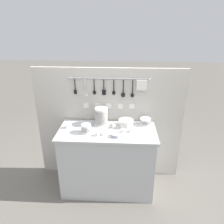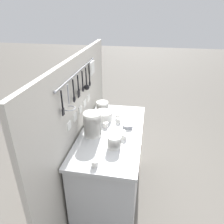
{
  "view_description": "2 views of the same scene",
  "coord_description": "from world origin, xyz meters",
  "px_view_note": "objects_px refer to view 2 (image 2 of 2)",
  "views": [
    {
      "loc": [
        0.2,
        -2.43,
        2.19
      ],
      "look_at": [
        0.06,
        -0.0,
        1.15
      ],
      "focal_mm": 35.0,
      "sensor_mm": 36.0,
      "label": 1
    },
    {
      "loc": [
        -1.82,
        -0.33,
        2.03
      ],
      "look_at": [
        -0.0,
        -0.01,
        1.11
      ],
      "focal_mm": 35.0,
      "sensor_mm": 36.0,
      "label": 2
    }
  ],
  "objects_px": {
    "bowl_stack_nested_right": "(93,124)",
    "cup_front_right": "(106,125)",
    "bowl_stack_short_front": "(102,105)",
    "cup_edge_far": "(95,163)",
    "cup_by_caddy": "(124,137)",
    "plate_stack": "(103,116)",
    "cup_centre": "(119,120)",
    "cup_edge_near": "(118,116)",
    "cup_front_left": "(122,133)",
    "bowl_stack_back_corner": "(114,142)",
    "steel_mixing_bowl": "(128,126)"
  },
  "relations": [
    {
      "from": "cup_edge_far",
      "to": "cup_by_caddy",
      "type": "distance_m",
      "value": 0.45
    },
    {
      "from": "bowl_stack_short_front",
      "to": "cup_edge_near",
      "type": "bearing_deg",
      "value": -132.78
    },
    {
      "from": "cup_front_right",
      "to": "bowl_stack_back_corner",
      "type": "bearing_deg",
      "value": -156.62
    },
    {
      "from": "bowl_stack_back_corner",
      "to": "bowl_stack_nested_right",
      "type": "relative_size",
      "value": 0.51
    },
    {
      "from": "cup_edge_near",
      "to": "cup_front_left",
      "type": "height_order",
      "value": "same"
    },
    {
      "from": "cup_by_caddy",
      "to": "bowl_stack_back_corner",
      "type": "bearing_deg",
      "value": 154.45
    },
    {
      "from": "cup_edge_far",
      "to": "cup_front_left",
      "type": "bearing_deg",
      "value": -17.79
    },
    {
      "from": "bowl_stack_back_corner",
      "to": "cup_by_caddy",
      "type": "distance_m",
      "value": 0.16
    },
    {
      "from": "bowl_stack_nested_right",
      "to": "steel_mixing_bowl",
      "type": "height_order",
      "value": "bowl_stack_nested_right"
    },
    {
      "from": "bowl_stack_back_corner",
      "to": "steel_mixing_bowl",
      "type": "xyz_separation_m",
      "value": [
        0.37,
        -0.08,
        -0.04
      ]
    },
    {
      "from": "cup_edge_near",
      "to": "cup_front_right",
      "type": "xyz_separation_m",
      "value": [
        -0.21,
        0.09,
        0.0
      ]
    },
    {
      "from": "bowl_stack_nested_right",
      "to": "cup_edge_near",
      "type": "height_order",
      "value": "bowl_stack_nested_right"
    },
    {
      "from": "cup_by_caddy",
      "to": "cup_centre",
      "type": "distance_m",
      "value": 0.32
    },
    {
      "from": "bowl_stack_short_front",
      "to": "bowl_stack_nested_right",
      "type": "xyz_separation_m",
      "value": [
        -0.58,
        -0.03,
        0.07
      ]
    },
    {
      "from": "steel_mixing_bowl",
      "to": "cup_edge_far",
      "type": "bearing_deg",
      "value": 163.59
    },
    {
      "from": "plate_stack",
      "to": "cup_edge_far",
      "type": "distance_m",
      "value": 0.76
    },
    {
      "from": "bowl_stack_back_corner",
      "to": "cup_centre",
      "type": "relative_size",
      "value": 2.33
    },
    {
      "from": "cup_by_caddy",
      "to": "cup_front_right",
      "type": "bearing_deg",
      "value": 48.6
    },
    {
      "from": "cup_edge_far",
      "to": "cup_by_caddy",
      "type": "height_order",
      "value": "same"
    },
    {
      "from": "cup_by_caddy",
      "to": "bowl_stack_short_front",
      "type": "bearing_deg",
      "value": 29.48
    },
    {
      "from": "plate_stack",
      "to": "cup_centre",
      "type": "bearing_deg",
      "value": -101.38
    },
    {
      "from": "plate_stack",
      "to": "bowl_stack_nested_right",
      "type": "bearing_deg",
      "value": 174.1
    },
    {
      "from": "bowl_stack_nested_right",
      "to": "cup_front_right",
      "type": "relative_size",
      "value": 4.55
    },
    {
      "from": "bowl_stack_nested_right",
      "to": "cup_front_right",
      "type": "distance_m",
      "value": 0.21
    },
    {
      "from": "bowl_stack_back_corner",
      "to": "cup_front_right",
      "type": "relative_size",
      "value": 2.33
    },
    {
      "from": "bowl_stack_back_corner",
      "to": "bowl_stack_short_front",
      "type": "bearing_deg",
      "value": 19.9
    },
    {
      "from": "cup_centre",
      "to": "cup_by_caddy",
      "type": "bearing_deg",
      "value": -162.15
    },
    {
      "from": "cup_edge_far",
      "to": "cup_front_right",
      "type": "relative_size",
      "value": 1.0
    },
    {
      "from": "cup_edge_near",
      "to": "cup_front_left",
      "type": "distance_m",
      "value": 0.35
    },
    {
      "from": "cup_by_caddy",
      "to": "cup_front_right",
      "type": "relative_size",
      "value": 1.0
    },
    {
      "from": "bowl_stack_back_corner",
      "to": "cup_front_left",
      "type": "bearing_deg",
      "value": -12.15
    },
    {
      "from": "cup_front_left",
      "to": "cup_by_caddy",
      "type": "bearing_deg",
      "value": -158.21
    },
    {
      "from": "steel_mixing_bowl",
      "to": "cup_centre",
      "type": "xyz_separation_m",
      "value": [
        0.09,
        0.11,
        0.01
      ]
    },
    {
      "from": "bowl_stack_back_corner",
      "to": "steel_mixing_bowl",
      "type": "relative_size",
      "value": 1.09
    },
    {
      "from": "cup_by_caddy",
      "to": "cup_front_right",
      "type": "height_order",
      "value": "same"
    },
    {
      "from": "cup_edge_near",
      "to": "cup_centre",
      "type": "bearing_deg",
      "value": -167.02
    },
    {
      "from": "bowl_stack_nested_right",
      "to": "cup_edge_far",
      "type": "distance_m",
      "value": 0.46
    },
    {
      "from": "bowl_stack_nested_right",
      "to": "cup_front_left",
      "type": "height_order",
      "value": "bowl_stack_nested_right"
    },
    {
      "from": "cup_front_left",
      "to": "cup_edge_far",
      "type": "bearing_deg",
      "value": 162.21
    },
    {
      "from": "steel_mixing_bowl",
      "to": "cup_centre",
      "type": "height_order",
      "value": "cup_centre"
    },
    {
      "from": "bowl_stack_back_corner",
      "to": "bowl_stack_nested_right",
      "type": "distance_m",
      "value": 0.29
    },
    {
      "from": "bowl_stack_back_corner",
      "to": "cup_front_right",
      "type": "distance_m",
      "value": 0.37
    },
    {
      "from": "cup_centre",
      "to": "cup_front_right",
      "type": "height_order",
      "value": "same"
    },
    {
      "from": "bowl_stack_short_front",
      "to": "cup_by_caddy",
      "type": "xyz_separation_m",
      "value": [
        -0.6,
        -0.34,
        -0.02
      ]
    },
    {
      "from": "plate_stack",
      "to": "cup_front_right",
      "type": "bearing_deg",
      "value": -159.25
    },
    {
      "from": "bowl_stack_short_front",
      "to": "bowl_stack_back_corner",
      "type": "bearing_deg",
      "value": -160.1
    },
    {
      "from": "bowl_stack_short_front",
      "to": "cup_centre",
      "type": "bearing_deg",
      "value": -140.65
    },
    {
      "from": "bowl_stack_nested_right",
      "to": "cup_centre",
      "type": "xyz_separation_m",
      "value": [
        0.29,
        -0.21,
        -0.09
      ]
    },
    {
      "from": "bowl_stack_back_corner",
      "to": "bowl_stack_short_front",
      "type": "xyz_separation_m",
      "value": [
        0.75,
        0.27,
        -0.01
      ]
    },
    {
      "from": "plate_stack",
      "to": "cup_front_right",
      "type": "height_order",
      "value": "plate_stack"
    }
  ]
}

